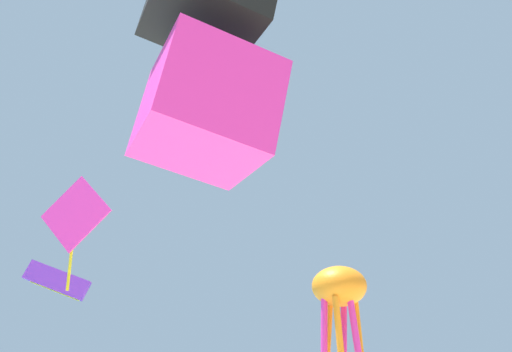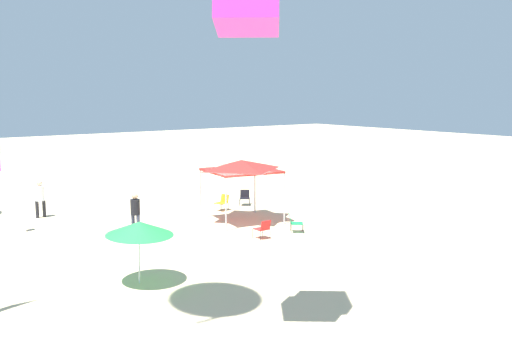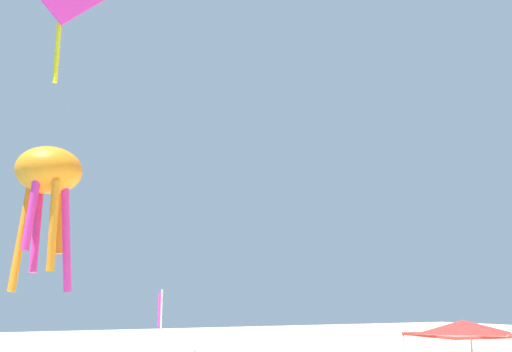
{
  "view_description": "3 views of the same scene",
  "coord_description": "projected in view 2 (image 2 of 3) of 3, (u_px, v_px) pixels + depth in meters",
  "views": [
    {
      "loc": [
        -15.14,
        3.62,
        5.21
      ],
      "look_at": [
        -0.77,
        11.31,
        10.75
      ],
      "focal_mm": 38.8,
      "sensor_mm": 36.0,
      "label": 1
    },
    {
      "loc": [
        -20.69,
        14.64,
        6.1
      ],
      "look_at": [
        0.21,
        -0.91,
        2.22
      ],
      "focal_mm": 39.84,
      "sensor_mm": 36.0,
      "label": 2
    },
    {
      "loc": [
        -14.03,
        15.65,
        3.62
      ],
      "look_at": [
        -0.77,
        8.51,
        6.84
      ],
      "focal_mm": 40.73,
      "sensor_mm": 36.0,
      "label": 3
    }
  ],
  "objects": [
    {
      "name": "folding_chair_facing_ocean",
      "position": [
        294.0,
        222.0,
        24.8
      ],
      "size": [
        0.79,
        0.81,
        0.82
      ],
      "rotation": [
        0.0,
        0.0,
        5.64
      ],
      "color": "black",
      "rests_on": "ground"
    },
    {
      "name": "folding_chair_left_of_tent",
      "position": [
        245.0,
        196.0,
        30.76
      ],
      "size": [
        0.81,
        0.79,
        0.82
      ],
      "rotation": [
        0.0,
        0.0,
        4.05
      ],
      "color": "black",
      "rests_on": "ground"
    },
    {
      "name": "person_watching_sky",
      "position": [
        135.0,
        210.0,
        24.73
      ],
      "size": [
        0.44,
        0.41,
        1.73
      ],
      "rotation": [
        0.0,
        0.0,
        0.37
      ],
      "color": "#33384C",
      "rests_on": "ground"
    },
    {
      "name": "ground",
      "position": [
        243.0,
        227.0,
        25.97
      ],
      "size": [
        120.0,
        120.0,
        0.1
      ],
      "primitive_type": "cube",
      "color": "beige"
    },
    {
      "name": "folding_chair_near_cooler",
      "position": [
        263.0,
        228.0,
        23.69
      ],
      "size": [
        0.63,
        0.55,
        0.82
      ],
      "rotation": [
        0.0,
        0.0,
        1.59
      ],
      "color": "black",
      "rests_on": "ground"
    },
    {
      "name": "canopy_tent",
      "position": [
        241.0,
        166.0,
        26.6
      ],
      "size": [
        3.35,
        3.45,
        2.94
      ],
      "rotation": [
        0.0,
        0.0,
        -0.14
      ],
      "color": "#B7B7BC",
      "rests_on": "ground"
    },
    {
      "name": "banner_flag",
      "position": [
        2.0,
        181.0,
        23.91
      ],
      "size": [
        0.36,
        0.06,
        3.96
      ],
      "color": "silver",
      "rests_on": "ground"
    },
    {
      "name": "folding_chair_right_of_tent",
      "position": [
        223.0,
        201.0,
        29.4
      ],
      "size": [
        0.67,
        0.74,
        0.82
      ],
      "rotation": [
        0.0,
        0.0,
        3.42
      ],
      "color": "black",
      "rests_on": "ground"
    },
    {
      "name": "person_beachcomber",
      "position": [
        40.0,
        196.0,
        27.62
      ],
      "size": [
        0.44,
        0.49,
        1.84
      ],
      "rotation": [
        0.0,
        0.0,
        1.53
      ],
      "color": "black",
      "rests_on": "ground"
    },
    {
      "name": "beach_umbrella",
      "position": [
        140.0,
        228.0,
        17.92
      ],
      "size": [
        2.16,
        2.16,
        2.1
      ],
      "color": "silver",
      "rests_on": "ground"
    }
  ]
}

